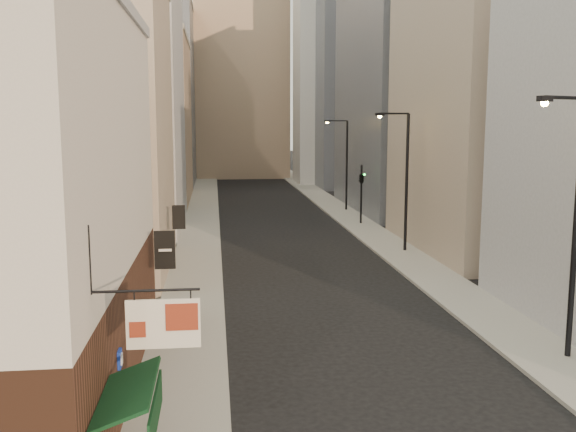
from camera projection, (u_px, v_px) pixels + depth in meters
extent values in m
cube|color=#9A988D|center=(204.00, 205.00, 65.60)|extent=(3.00, 140.00, 0.15)
cube|color=#9A988D|center=(329.00, 203.00, 67.07)|extent=(3.00, 140.00, 0.15)
cube|color=#512F21|center=(31.00, 336.00, 19.60)|extent=(6.00, 16.00, 4.00)
cube|color=silver|center=(19.00, 139.00, 18.73)|extent=(6.00, 16.00, 8.00)
cylinder|color=black|center=(144.00, 291.00, 13.74)|extent=(2.40, 0.06, 0.06)
cube|color=beige|center=(163.00, 324.00, 13.90)|extent=(1.60, 0.06, 1.10)
cube|color=maroon|center=(182.00, 316.00, 13.92)|extent=(0.70, 0.10, 0.60)
cube|color=maroon|center=(138.00, 329.00, 13.85)|extent=(0.35, 0.10, 0.35)
cube|color=black|center=(127.00, 392.00, 14.23)|extent=(1.25, 3.00, 0.52)
cube|color=black|center=(155.00, 412.00, 14.37)|extent=(0.06, 3.00, 0.80)
cube|color=#1633B6|center=(120.00, 359.00, 17.16)|extent=(0.08, 0.40, 0.50)
cube|color=black|center=(165.00, 250.00, 24.70)|extent=(0.80, 0.08, 1.50)
cube|color=black|center=(179.00, 217.00, 34.56)|extent=(0.70, 0.08, 1.30)
cube|color=tan|center=(92.00, 131.00, 35.32)|extent=(8.00, 12.00, 16.00)
cube|color=#9E9FA4|center=(129.00, 103.00, 50.76)|extent=(8.00, 16.00, 20.00)
cube|color=tan|center=(151.00, 122.00, 68.67)|extent=(8.00, 18.00, 17.00)
cube|color=gray|center=(164.00, 96.00, 87.82)|extent=(8.00, 20.00, 24.00)
cube|color=tan|center=(481.00, 98.00, 41.68)|extent=(8.00, 16.00, 20.00)
cube|color=gray|center=(396.00, 74.00, 60.90)|extent=(8.00, 20.00, 26.00)
cube|color=gray|center=(384.00, 0.00, 87.35)|extent=(20.00, 22.00, 50.00)
cube|color=tan|center=(241.00, 86.00, 100.57)|extent=(14.00, 14.00, 28.00)
cube|color=silver|center=(325.00, 59.00, 87.61)|extent=(8.00, 8.00, 34.00)
cylinder|color=black|center=(576.00, 233.00, 22.43)|extent=(0.21, 0.21, 9.28)
cylinder|color=black|center=(565.00, 98.00, 21.23)|extent=(1.93, 0.97, 0.12)
cube|color=black|center=(545.00, 99.00, 20.71)|extent=(0.61, 0.44, 0.19)
sphere|color=yellow|center=(545.00, 103.00, 20.73)|extent=(0.25, 0.25, 0.25)
cylinder|color=black|center=(407.00, 184.00, 41.52)|extent=(0.20, 0.20, 9.02)
cylinder|color=black|center=(394.00, 113.00, 40.58)|extent=(1.99, 0.48, 0.12)
cube|color=black|center=(380.00, 114.00, 40.29)|extent=(0.58, 0.32, 0.18)
sphere|color=yellow|center=(380.00, 116.00, 40.31)|extent=(0.24, 0.24, 0.24)
cylinder|color=black|center=(347.00, 166.00, 61.04)|extent=(0.19, 0.19, 8.60)
cylinder|color=black|center=(337.00, 121.00, 60.37)|extent=(1.92, 0.25, 0.11)
cube|color=black|center=(327.00, 121.00, 60.34)|extent=(0.54, 0.25, 0.17)
sphere|color=yellow|center=(327.00, 123.00, 60.35)|extent=(0.23, 0.23, 0.23)
cylinder|color=black|center=(361.00, 195.00, 52.99)|extent=(0.16, 0.16, 5.00)
imported|color=black|center=(362.00, 175.00, 52.74)|extent=(0.80, 0.80, 1.47)
sphere|color=#19E533|center=(364.00, 174.00, 52.77)|extent=(0.16, 0.16, 0.16)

